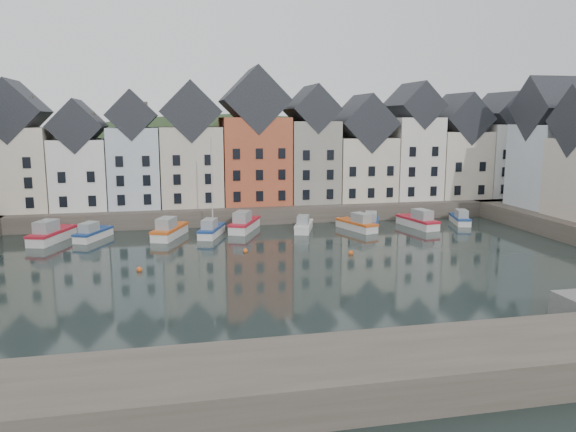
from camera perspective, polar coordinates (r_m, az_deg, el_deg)
name	(u,v)px	position (r m, az deg, el deg)	size (l,w,h in m)	color
ground	(303,271)	(49.15, 1.58, -5.62)	(260.00, 260.00, 0.00)	black
far_quay	(252,207)	(77.80, -3.64, 0.87)	(90.00, 16.00, 2.00)	#4B453A
near_wall	(204,389)	(26.93, -8.53, -16.99)	(50.00, 6.00, 2.00)	#4B453A
hillside	(233,286)	(107.24, -5.60, -7.05)	(153.60, 70.40, 64.00)	#22371B
far_terrace	(278,151)	(75.54, -1.06, 6.63)	(72.37, 8.16, 17.78)	beige
mooring_buoys	(249,257)	(53.46, -3.96, -4.21)	(20.50, 5.50, 0.50)	#D95819
boat_a	(51,234)	(65.72, -22.94, -1.74)	(4.38, 7.36, 2.70)	silver
boat_b	(93,234)	(65.38, -19.23, -1.69)	(3.95, 5.97, 2.20)	silver
boat_c	(169,231)	(64.09, -11.98, -1.47)	(4.41, 7.07, 2.60)	silver
boat_d	(211,230)	(64.07, -7.81, -1.38)	(3.68, 6.17, 11.28)	silver
boat_e	(244,224)	(66.78, -4.48, -0.82)	(4.74, 7.17, 2.65)	silver
boat_f	(304,226)	(66.30, 1.60, -1.00)	(3.50, 5.87, 2.16)	silver
boat_g	(357,224)	(67.38, 7.06, -0.84)	(3.75, 6.38, 2.34)	silver
boat_h	(371,222)	(68.96, 8.42, -0.65)	(3.90, 6.13, 2.26)	silver
boat_i	(418,221)	(70.36, 13.09, -0.53)	(3.18, 6.84, 2.53)	silver
boat_j	(460,219)	(74.23, 17.09, -0.28)	(3.08, 5.64, 2.07)	silver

